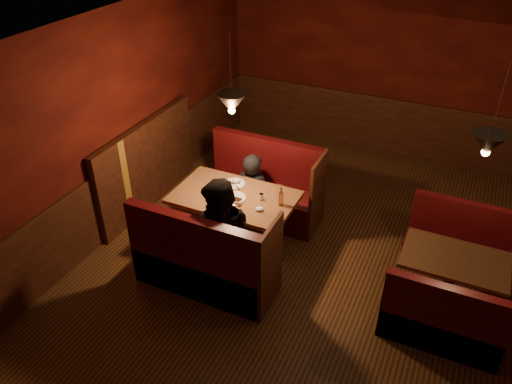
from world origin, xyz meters
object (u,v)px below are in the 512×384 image
at_px(second_table, 452,270).
at_px(second_bench_far, 458,248).
at_px(main_bench_far, 264,192).
at_px(diner_a, 252,179).
at_px(second_bench_near, 443,324).
at_px(diner_b, 222,224).
at_px(main_table, 236,208).
at_px(main_bench_near, 204,266).

bearing_deg(second_table, second_bench_far, 87.80).
relative_size(main_bench_far, diner_a, 1.15).
height_order(second_bench_near, diner_b, diner_b).
xyz_separation_m(second_bench_far, diner_a, (-2.71, -0.23, 0.44)).
height_order(second_table, diner_b, diner_b).
height_order(second_bench_far, diner_b, diner_b).
bearing_deg(second_bench_near, main_bench_far, 152.07).
distance_m(diner_a, diner_b, 1.26).
height_order(diner_a, diner_b, diner_b).
bearing_deg(second_table, diner_b, -162.23).
bearing_deg(main_bench_far, diner_a, -102.27).
bearing_deg(main_table, main_bench_far, 88.77).
bearing_deg(diner_a, second_bench_far, -179.27).
distance_m(main_bench_far, diner_a, 0.46).
bearing_deg(main_bench_far, main_bench_near, -90.00).
relative_size(second_table, second_bench_near, 0.90).
xyz_separation_m(second_bench_near, diner_a, (-2.71, 1.12, 0.44)).
relative_size(second_bench_far, diner_a, 0.86).
height_order(second_bench_far, diner_a, diner_a).
xyz_separation_m(main_bench_near, second_bench_far, (2.65, 1.68, -0.08)).
distance_m(main_bench_near, second_bench_near, 2.67).
height_order(main_table, main_bench_near, main_bench_near).
bearing_deg(main_table, diner_b, -75.43).
distance_m(main_bench_far, diner_b, 1.61).
xyz_separation_m(main_table, main_bench_near, (0.02, -0.87, -0.27)).
height_order(second_table, second_bench_near, second_bench_near).
bearing_deg(main_table, second_bench_near, -11.47).
height_order(main_table, diner_b, diner_b).
height_order(main_table, second_bench_near, main_table).
height_order(second_bench_near, diner_a, diner_a).
relative_size(main_bench_far, second_bench_far, 1.34).
height_order(main_bench_far, second_bench_far, main_bench_far).
distance_m(second_table, diner_b, 2.62).
height_order(main_table, second_bench_far, main_table).
bearing_deg(diner_a, main_bench_far, -106.45).
relative_size(main_bench_near, second_bench_far, 1.34).
bearing_deg(second_bench_far, main_table, -163.01).
bearing_deg(second_bench_far, main_bench_near, -147.58).
height_order(main_bench_near, second_bench_near, main_bench_near).
relative_size(second_bench_near, diner_b, 0.71).
distance_m(main_table, second_table, 2.65).
distance_m(main_table, diner_a, 0.59).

